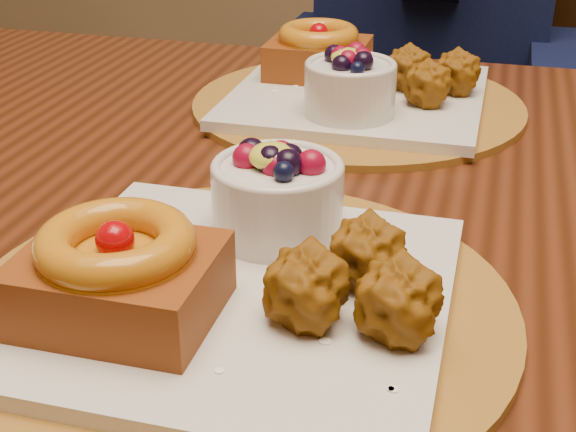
{
  "coord_description": "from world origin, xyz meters",
  "views": [
    {
      "loc": [
        0.04,
        -0.6,
        1.06
      ],
      "look_at": [
        -0.09,
        -0.12,
        0.81
      ],
      "focal_mm": 50.0,
      "sensor_mm": 36.0,
      "label": 1
    }
  ],
  "objects_px": {
    "place_setting_near": "(234,271)",
    "place_setting_far": "(354,86)",
    "chair_far": "(434,139)",
    "dining_table": "(312,257)"
  },
  "relations": [
    {
      "from": "dining_table",
      "to": "place_setting_far",
      "type": "distance_m",
      "value": 0.24
    },
    {
      "from": "place_setting_near",
      "to": "place_setting_far",
      "type": "distance_m",
      "value": 0.43
    },
    {
      "from": "place_setting_far",
      "to": "place_setting_near",
      "type": "bearing_deg",
      "value": -90.04
    },
    {
      "from": "place_setting_near",
      "to": "chair_far",
      "type": "distance_m",
      "value": 1.09
    },
    {
      "from": "place_setting_near",
      "to": "dining_table",
      "type": "bearing_deg",
      "value": 89.03
    },
    {
      "from": "dining_table",
      "to": "place_setting_far",
      "type": "relative_size",
      "value": 4.21
    },
    {
      "from": "place_setting_near",
      "to": "place_setting_far",
      "type": "height_order",
      "value": "place_setting_near"
    },
    {
      "from": "dining_table",
      "to": "chair_far",
      "type": "bearing_deg",
      "value": 86.84
    },
    {
      "from": "dining_table",
      "to": "place_setting_near",
      "type": "distance_m",
      "value": 0.24
    },
    {
      "from": "dining_table",
      "to": "place_setting_far",
      "type": "xyz_separation_m",
      "value": [
        -0.0,
        0.21,
        0.1
      ]
    }
  ]
}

